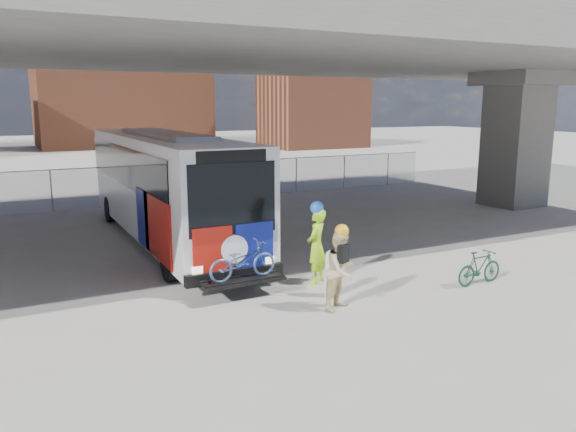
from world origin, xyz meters
TOP-DOWN VIEW (x-y plane):
  - ground at (0.00, 0.00)m, footprint 160.00×160.00m
  - bus at (-2.00, 4.50)m, footprint 2.67×12.91m
  - overpass at (0.00, 4.00)m, footprint 40.00×16.00m
  - chainlink_fence at (0.00, 12.00)m, footprint 30.00×0.06m
  - brick_buildings at (1.23, 48.23)m, footprint 54.00×22.00m
  - smokestack at (14.00, 55.00)m, footprint 2.20×2.20m
  - bollard at (-0.04, -2.90)m, footprint 0.30×0.30m
  - cyclist_hivis at (0.17, -1.83)m, footprint 0.86×0.82m
  - cyclist_tan at (-0.30, -3.74)m, footprint 1.08×1.00m
  - bike_parked at (3.82, -3.90)m, footprint 1.51×0.47m

SIDE VIEW (x-z plane):
  - ground at x=0.00m, z-range 0.00..0.00m
  - bike_parked at x=3.82m, z-range 0.00..0.90m
  - bollard at x=-0.04m, z-range 0.04..1.19m
  - cyclist_tan at x=-0.30m, z-range -0.06..1.91m
  - cyclist_hivis at x=0.17m, z-range -0.04..2.12m
  - chainlink_fence at x=0.00m, z-range -13.58..16.42m
  - bus at x=-2.00m, z-range 0.26..3.95m
  - brick_buildings at x=1.23m, z-range -0.58..11.42m
  - overpass at x=0.00m, z-range 2.57..10.52m
  - smokestack at x=14.00m, z-range 0.00..25.00m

